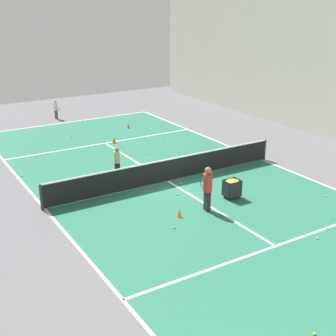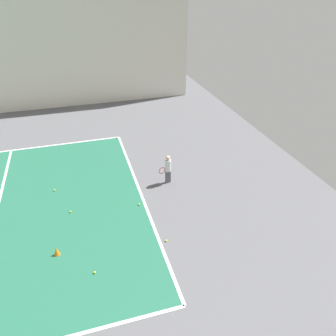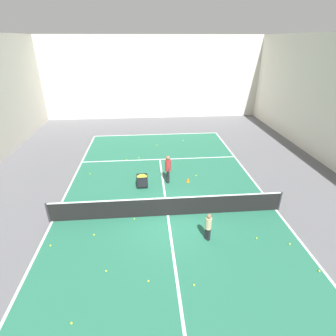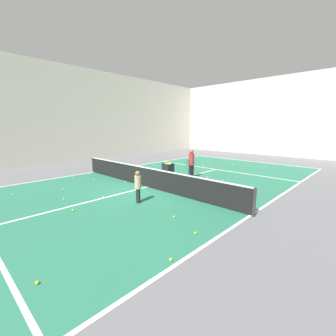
# 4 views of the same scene
# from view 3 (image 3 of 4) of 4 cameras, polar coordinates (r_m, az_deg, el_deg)

# --- Properties ---
(ground_plane) EXTENTS (38.47, 38.47, 0.00)m
(ground_plane) POSITION_cam_3_polar(r_m,az_deg,el_deg) (12.58, -0.05, -10.30)
(ground_plane) COLOR #5B5B60
(court_playing_area) EXTENTS (10.62, 23.46, 0.00)m
(court_playing_area) POSITION_cam_3_polar(r_m,az_deg,el_deg) (12.58, -0.05, -10.29)
(court_playing_area) COLOR #23664C
(court_playing_area) RESTS_ON ground
(line_baseline_far) EXTENTS (10.62, 0.10, 0.00)m
(line_baseline_far) POSITION_cam_3_polar(r_m,az_deg,el_deg) (23.06, -2.56, 7.30)
(line_baseline_far) COLOR white
(line_baseline_far) RESTS_ON ground
(line_sideline_left) EXTENTS (0.10, 23.46, 0.00)m
(line_sideline_left) POSITION_cam_3_polar(r_m,az_deg,el_deg) (13.31, -23.89, -10.59)
(line_sideline_left) COLOR white
(line_sideline_left) RESTS_ON ground
(line_sideline_right) EXTENTS (0.10, 23.46, 0.00)m
(line_sideline_right) POSITION_cam_3_polar(r_m,az_deg,el_deg) (13.98, 22.43, -8.40)
(line_sideline_right) COLOR white
(line_sideline_right) RESTS_ON ground
(line_service_far) EXTENTS (10.62, 0.10, 0.00)m
(line_service_far) POSITION_cam_3_polar(r_m,az_deg,el_deg) (18.15, -1.79, 1.90)
(line_service_far) COLOR white
(line_service_far) RESTS_ON ground
(line_centre_service) EXTENTS (0.10, 12.90, 0.00)m
(line_centre_service) POSITION_cam_3_polar(r_m,az_deg,el_deg) (12.58, -0.05, -10.28)
(line_centre_service) COLOR white
(line_centre_service) RESTS_ON ground
(hall_enclosure_far) EXTENTS (21.63, 0.15, 7.90)m
(hall_enclosure_far) POSITION_cam_3_polar(r_m,az_deg,el_deg) (27.62, -3.30, 18.86)
(hall_enclosure_far) COLOR silver
(hall_enclosure_far) RESTS_ON ground
(tennis_net) EXTENTS (10.92, 0.10, 1.00)m
(tennis_net) POSITION_cam_3_polar(r_m,az_deg,el_deg) (12.28, -0.05, -8.36)
(tennis_net) COLOR #2D2D33
(tennis_net) RESTS_ON ground
(coach_at_net) EXTENTS (0.38, 0.69, 1.68)m
(coach_at_net) POSITION_cam_3_polar(r_m,az_deg,el_deg) (14.82, 0.00, 0.13)
(coach_at_net) COLOR black
(coach_at_net) RESTS_ON ground
(child_midcourt) EXTENTS (0.36, 0.36, 1.28)m
(child_midcourt) POSITION_cam_3_polar(r_m,az_deg,el_deg) (10.95, 8.79, -12.22)
(child_midcourt) COLOR black
(child_midcourt) RESTS_ON ground
(ball_cart) EXTENTS (0.60, 0.50, 0.76)m
(ball_cart) POSITION_cam_3_polar(r_m,az_deg,el_deg) (14.61, -5.67, -2.34)
(ball_cart) COLOR black
(ball_cart) RESTS_ON ground
(training_cone_2) EXTENTS (0.20, 0.20, 0.30)m
(training_cone_2) POSITION_cam_3_polar(r_m,az_deg,el_deg) (15.27, 4.36, -2.56)
(training_cone_2) COLOR orange
(training_cone_2) RESTS_ON ground
(tennis_ball_0) EXTENTS (0.07, 0.07, 0.07)m
(tennis_ball_0) POSITION_cam_3_polar(r_m,az_deg,el_deg) (21.56, 3.34, 5.99)
(tennis_ball_0) COLOR yellow
(tennis_ball_0) RESTS_ON ground
(tennis_ball_1) EXTENTS (0.07, 0.07, 0.07)m
(tennis_ball_1) POSITION_cam_3_polar(r_m,az_deg,el_deg) (16.83, -16.55, -1.21)
(tennis_ball_1) COLOR yellow
(tennis_ball_1) RESTS_ON ground
(tennis_ball_2) EXTENTS (0.07, 0.07, 0.07)m
(tennis_ball_2) POSITION_cam_3_polar(r_m,az_deg,el_deg) (9.33, -20.25, -29.11)
(tennis_ball_2) COLOR yellow
(tennis_ball_2) RESTS_ON ground
(tennis_ball_3) EXTENTS (0.07, 0.07, 0.07)m
(tennis_ball_3) POSITION_cam_3_polar(r_m,az_deg,el_deg) (9.72, 5.68, -24.01)
(tennis_ball_3) COLOR yellow
(tennis_ball_3) RESTS_ON ground
(tennis_ball_4) EXTENTS (0.07, 0.07, 0.07)m
(tennis_ball_4) POSITION_cam_3_polar(r_m,az_deg,el_deg) (18.21, -9.02, 1.75)
(tennis_ball_4) COLOR yellow
(tennis_ball_4) RESTS_ON ground
(tennis_ball_5) EXTENTS (0.07, 0.07, 0.07)m
(tennis_ball_5) POSITION_cam_3_polar(r_m,az_deg,el_deg) (9.81, -4.30, -23.32)
(tennis_ball_5) COLOR yellow
(tennis_ball_5) RESTS_ON ground
(tennis_ball_7) EXTENTS (0.07, 0.07, 0.07)m
(tennis_ball_7) POSITION_cam_3_polar(r_m,az_deg,el_deg) (12.41, -7.35, -10.92)
(tennis_ball_7) COLOR yellow
(tennis_ball_7) RESTS_ON ground
(tennis_ball_8) EXTENTS (0.07, 0.07, 0.07)m
(tennis_ball_8) POSITION_cam_3_polar(r_m,az_deg,el_deg) (10.31, -13.30, -20.98)
(tennis_ball_8) COLOR yellow
(tennis_ball_8) RESTS_ON ground
(tennis_ball_10) EXTENTS (0.07, 0.07, 0.07)m
(tennis_ball_10) POSITION_cam_3_polar(r_m,az_deg,el_deg) (12.99, -1.59, -8.78)
(tennis_ball_10) COLOR yellow
(tennis_ball_10) RESTS_ON ground
(tennis_ball_12) EXTENTS (0.07, 0.07, 0.07)m
(tennis_ball_12) POSITION_cam_3_polar(r_m,az_deg,el_deg) (20.57, -2.45, 5.00)
(tennis_ball_12) COLOR yellow
(tennis_ball_12) RESTS_ON ground
(tennis_ball_14) EXTENTS (0.07, 0.07, 0.07)m
(tennis_ball_14) POSITION_cam_3_polar(r_m,az_deg,el_deg) (11.44, 30.05, -18.82)
(tennis_ball_14) COLOR yellow
(tennis_ball_14) RESTS_ON ground
(tennis_ball_15) EXTENTS (0.07, 0.07, 0.07)m
(tennis_ball_15) POSITION_cam_3_polar(r_m,az_deg,el_deg) (16.00, 6.18, -1.67)
(tennis_ball_15) COLOR yellow
(tennis_ball_15) RESTS_ON ground
(tennis_ball_16) EXTENTS (0.07, 0.07, 0.07)m
(tennis_ball_16) POSITION_cam_3_polar(r_m,az_deg,el_deg) (11.95, -24.19, -15.14)
(tennis_ball_16) COLOR yellow
(tennis_ball_16) RESTS_ON ground
(tennis_ball_19) EXTENTS (0.07, 0.07, 0.07)m
(tennis_ball_19) POSITION_cam_3_polar(r_m,az_deg,el_deg) (18.47, -6.36, 2.29)
(tennis_ball_19) COLOR yellow
(tennis_ball_19) RESTS_ON ground
(tennis_ball_22) EXTENTS (0.07, 0.07, 0.07)m
(tennis_ball_22) POSITION_cam_3_polar(r_m,az_deg,el_deg) (11.88, -15.78, -13.83)
(tennis_ball_22) COLOR yellow
(tennis_ball_22) RESTS_ON ground
(tennis_ball_23) EXTENTS (0.07, 0.07, 0.07)m
(tennis_ball_23) POSITION_cam_3_polar(r_m,az_deg,el_deg) (13.78, 1.35, -6.49)
(tennis_ball_23) COLOR yellow
(tennis_ball_23) RESTS_ON ground
(tennis_ball_25) EXTENTS (0.07, 0.07, 0.07)m
(tennis_ball_25) POSITION_cam_3_polar(r_m,az_deg,el_deg) (12.10, 24.96, -14.75)
(tennis_ball_25) COLOR yellow
(tennis_ball_25) RESTS_ON ground
(tennis_ball_26) EXTENTS (0.07, 0.07, 0.07)m
(tennis_ball_26) POSITION_cam_3_polar(r_m,az_deg,el_deg) (11.88, 18.71, -14.29)
(tennis_ball_26) COLOR yellow
(tennis_ball_26) RESTS_ON ground
(tennis_ball_27) EXTENTS (0.07, 0.07, 0.07)m
(tennis_ball_27) POSITION_cam_3_polar(r_m,az_deg,el_deg) (10.71, 0.88, -17.87)
(tennis_ball_27) COLOR yellow
(tennis_ball_27) RESTS_ON ground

